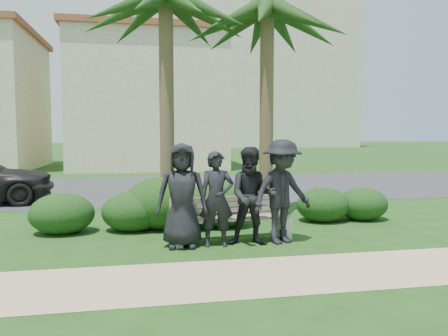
{
  "coord_description": "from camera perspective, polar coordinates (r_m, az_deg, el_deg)",
  "views": [
    {
      "loc": [
        -1.39,
        -7.37,
        1.93
      ],
      "look_at": [
        0.19,
        1.0,
        1.24
      ],
      "focal_mm": 35.0,
      "sensor_mm": 36.0,
      "label": 1
    }
  ],
  "objects": [
    {
      "name": "stucco_bldg_right",
      "position": [
        25.43,
        -9.89,
        8.48
      ],
      "size": [
        8.4,
        8.4,
        7.3
      ],
      "color": "#BBB18C",
      "rests_on": "ground"
    },
    {
      "name": "footpath",
      "position": [
        6.05,
        3.22,
        -13.96
      ],
      "size": [
        30.0,
        1.6,
        0.01
      ],
      "primitive_type": "cube",
      "color": "tan",
      "rests_on": "ground"
    },
    {
      "name": "palm_left",
      "position": [
        10.22,
        -7.64,
        20.84
      ],
      "size": [
        3.0,
        3.0,
        5.76
      ],
      "color": "brown",
      "rests_on": "ground"
    },
    {
      "name": "hedge_e",
      "position": [
        9.78,
        12.8,
        -4.59
      ],
      "size": [
        1.17,
        0.96,
        0.76
      ],
      "primitive_type": "ellipsoid",
      "color": "black",
      "rests_on": "ground"
    },
    {
      "name": "hotel_tower",
      "position": [
        65.26,
        3.24,
        14.77
      ],
      "size": [
        26.0,
        18.0,
        37.3
      ],
      "color": "beige",
      "rests_on": "ground"
    },
    {
      "name": "hedge_d",
      "position": [
        9.07,
        -0.36,
        -4.58
      ],
      "size": [
        1.46,
        1.21,
        0.96
      ],
      "primitive_type": "ellipsoid",
      "color": "black",
      "rests_on": "ground"
    },
    {
      "name": "hedge_f",
      "position": [
        10.19,
        17.63,
        -4.38
      ],
      "size": [
        1.14,
        0.94,
        0.74
      ],
      "primitive_type": "ellipsoid",
      "color": "black",
      "rests_on": "ground"
    },
    {
      "name": "asphalt_street",
      "position": [
        15.55,
        -5.49,
        -2.51
      ],
      "size": [
        160.0,
        8.0,
        0.01
      ],
      "primitive_type": "cube",
      "color": "#2D2D30",
      "rests_on": "ground"
    },
    {
      "name": "man_d",
      "position": [
        7.67,
        7.57,
        -3.06
      ],
      "size": [
        1.33,
        1.02,
        1.81
      ],
      "primitive_type": "imported",
      "rotation": [
        0.0,
        0.0,
        0.34
      ],
      "color": "black",
      "rests_on": "ground"
    },
    {
      "name": "hedge_b",
      "position": [
        8.98,
        -7.93,
        -4.35
      ],
      "size": [
        1.64,
        1.36,
        1.07
      ],
      "primitive_type": "ellipsoid",
      "color": "black",
      "rests_on": "ground"
    },
    {
      "name": "park_bench",
      "position": [
        7.87,
        0.93,
        -7.03
      ],
      "size": [
        2.2,
        0.73,
        0.75
      ],
      "rotation": [
        0.0,
        0.0,
        0.11
      ],
      "color": "gray",
      "rests_on": "ground"
    },
    {
      "name": "ground",
      "position": [
        7.74,
        -0.03,
        -9.8
      ],
      "size": [
        160.0,
        160.0,
        0.0
      ],
      "primitive_type": "plane",
      "color": "#1C4012",
      "rests_on": "ground"
    },
    {
      "name": "hedge_c",
      "position": [
        8.85,
        -5.46,
        -5.05
      ],
      "size": [
        1.37,
        1.13,
        0.89
      ],
      "primitive_type": "ellipsoid",
      "color": "black",
      "rests_on": "ground"
    },
    {
      "name": "palm_right",
      "position": [
        10.64,
        5.68,
        19.73
      ],
      "size": [
        3.0,
        3.0,
        5.67
      ],
      "color": "brown",
      "rests_on": "ground"
    },
    {
      "name": "man_b",
      "position": [
        7.41,
        -0.97,
        -4.06
      ],
      "size": [
        0.62,
        0.43,
        1.62
      ],
      "primitive_type": "imported",
      "rotation": [
        0.0,
        0.0,
        -0.07
      ],
      "color": "black",
      "rests_on": "ground"
    },
    {
      "name": "hedge_a",
      "position": [
        8.98,
        -20.42,
        -5.47
      ],
      "size": [
        1.23,
        1.01,
        0.8
      ],
      "primitive_type": "ellipsoid",
      "color": "black",
      "rests_on": "ground"
    },
    {
      "name": "man_c",
      "position": [
        7.5,
        3.72,
        -3.7
      ],
      "size": [
        0.94,
        0.81,
        1.69
      ],
      "primitive_type": "imported",
      "rotation": [
        0.0,
        0.0,
        -0.23
      ],
      "color": "black",
      "rests_on": "ground"
    },
    {
      "name": "hedge_extra",
      "position": [
        8.85,
        -11.78,
        -5.42
      ],
      "size": [
        1.23,
        1.01,
        0.8
      ],
      "primitive_type": "ellipsoid",
      "color": "black",
      "rests_on": "ground"
    },
    {
      "name": "man_a",
      "position": [
        7.36,
        -5.5,
        -3.58
      ],
      "size": [
        0.91,
        0.64,
        1.76
      ],
      "primitive_type": "imported",
      "rotation": [
        0.0,
        0.0,
        -0.1
      ],
      "color": "black",
      "rests_on": "ground"
    }
  ]
}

